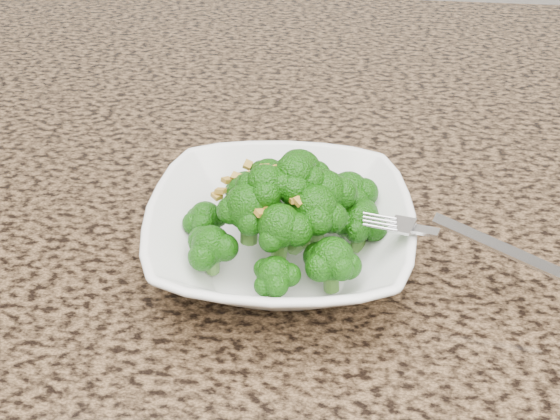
# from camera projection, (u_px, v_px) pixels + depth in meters

# --- Properties ---
(granite_counter) EXTENTS (1.64, 1.04, 0.03)m
(granite_counter) POSITION_uv_depth(u_px,v_px,m) (273.00, 201.00, 0.67)
(granite_counter) COLOR brown
(granite_counter) RESTS_ON cabinet
(bowl) EXTENTS (0.22, 0.22, 0.05)m
(bowl) POSITION_uv_depth(u_px,v_px,m) (280.00, 234.00, 0.56)
(bowl) COLOR white
(bowl) RESTS_ON granite_counter
(broccoli_pile) EXTENTS (0.18, 0.18, 0.06)m
(broccoli_pile) POSITION_uv_depth(u_px,v_px,m) (280.00, 174.00, 0.53)
(broccoli_pile) COLOR #16580A
(broccoli_pile) RESTS_ON bowl
(garlic_topping) EXTENTS (0.11, 0.11, 0.01)m
(garlic_topping) POSITION_uv_depth(u_px,v_px,m) (280.00, 135.00, 0.50)
(garlic_topping) COLOR #B48B2C
(garlic_topping) RESTS_ON broccoli_pile
(fork) EXTENTS (0.16, 0.08, 0.01)m
(fork) POSITION_uv_depth(u_px,v_px,m) (430.00, 231.00, 0.51)
(fork) COLOR silver
(fork) RESTS_ON bowl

